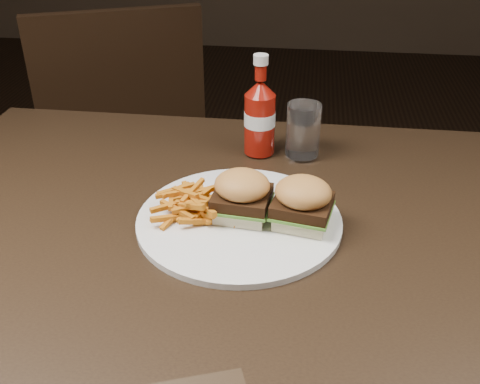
# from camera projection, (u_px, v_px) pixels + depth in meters

# --- Properties ---
(dining_table) EXTENTS (1.20, 0.80, 0.04)m
(dining_table) POSITION_uv_depth(u_px,v_px,m) (256.00, 237.00, 0.87)
(dining_table) COLOR black
(dining_table) RESTS_ON ground
(chair_far) EXTENTS (0.60, 0.60, 0.04)m
(chair_far) POSITION_uv_depth(u_px,v_px,m) (124.00, 154.00, 1.77)
(chair_far) COLOR black
(chair_far) RESTS_ON ground
(plate) EXTENTS (0.31, 0.31, 0.01)m
(plate) POSITION_uv_depth(u_px,v_px,m) (239.00, 220.00, 0.86)
(plate) COLOR white
(plate) RESTS_ON dining_table
(sandwich_half_a) EXTENTS (0.08, 0.08, 0.02)m
(sandwich_half_a) POSITION_uv_depth(u_px,v_px,m) (242.00, 210.00, 0.86)
(sandwich_half_a) COLOR beige
(sandwich_half_a) RESTS_ON plate
(sandwich_half_b) EXTENTS (0.09, 0.08, 0.02)m
(sandwich_half_b) POSITION_uv_depth(u_px,v_px,m) (301.00, 218.00, 0.84)
(sandwich_half_b) COLOR beige
(sandwich_half_b) RESTS_ON plate
(fries_pile) EXTENTS (0.10, 0.10, 0.04)m
(fries_pile) POSITION_uv_depth(u_px,v_px,m) (196.00, 200.00, 0.86)
(fries_pile) COLOR #AB5E11
(fries_pile) RESTS_ON plate
(ketchup_bottle) EXTENTS (0.07, 0.07, 0.11)m
(ketchup_bottle) POSITION_uv_depth(u_px,v_px,m) (260.00, 124.00, 1.04)
(ketchup_bottle) COLOR maroon
(ketchup_bottle) RESTS_ON dining_table
(tumbler) EXTENTS (0.08, 0.08, 0.10)m
(tumbler) POSITION_uv_depth(u_px,v_px,m) (303.00, 130.00, 1.03)
(tumbler) COLOR white
(tumbler) RESTS_ON dining_table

